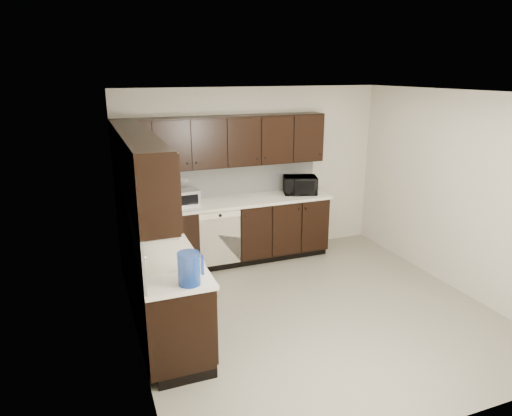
{
  "coord_description": "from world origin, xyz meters",
  "views": [
    {
      "loc": [
        -2.35,
        -4.26,
        2.71
      ],
      "look_at": [
        -0.48,
        0.6,
        1.14
      ],
      "focal_mm": 32.0,
      "sensor_mm": 36.0,
      "label": 1
    }
  ],
  "objects_px": {
    "toaster_oven": "(186,198)",
    "blue_pitcher": "(189,269)",
    "microwave": "(300,185)",
    "storage_bin": "(161,231)",
    "sink": "(166,262)"
  },
  "relations": [
    {
      "from": "sink",
      "to": "storage_bin",
      "type": "distance_m",
      "value": 0.58
    },
    {
      "from": "sink",
      "to": "storage_bin",
      "type": "relative_size",
      "value": 2.03
    },
    {
      "from": "storage_bin",
      "to": "blue_pitcher",
      "type": "height_order",
      "value": "blue_pitcher"
    },
    {
      "from": "microwave",
      "to": "toaster_oven",
      "type": "distance_m",
      "value": 1.73
    },
    {
      "from": "blue_pitcher",
      "to": "microwave",
      "type": "bearing_deg",
      "value": 53.56
    },
    {
      "from": "toaster_oven",
      "to": "microwave",
      "type": "bearing_deg",
      "value": -5.35
    },
    {
      "from": "storage_bin",
      "to": "blue_pitcher",
      "type": "xyz_separation_m",
      "value": [
        0.03,
        -1.24,
        0.07
      ]
    },
    {
      "from": "storage_bin",
      "to": "blue_pitcher",
      "type": "distance_m",
      "value": 1.25
    },
    {
      "from": "toaster_oven",
      "to": "blue_pitcher",
      "type": "height_order",
      "value": "blue_pitcher"
    },
    {
      "from": "microwave",
      "to": "storage_bin",
      "type": "distance_m",
      "value": 2.54
    },
    {
      "from": "toaster_oven",
      "to": "blue_pitcher",
      "type": "distance_m",
      "value": 2.46
    },
    {
      "from": "storage_bin",
      "to": "sink",
      "type": "bearing_deg",
      "value": -95.14
    },
    {
      "from": "sink",
      "to": "storage_bin",
      "type": "height_order",
      "value": "sink"
    },
    {
      "from": "microwave",
      "to": "toaster_oven",
      "type": "relative_size",
      "value": 1.43
    },
    {
      "from": "sink",
      "to": "microwave",
      "type": "distance_m",
      "value": 2.88
    }
  ]
}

